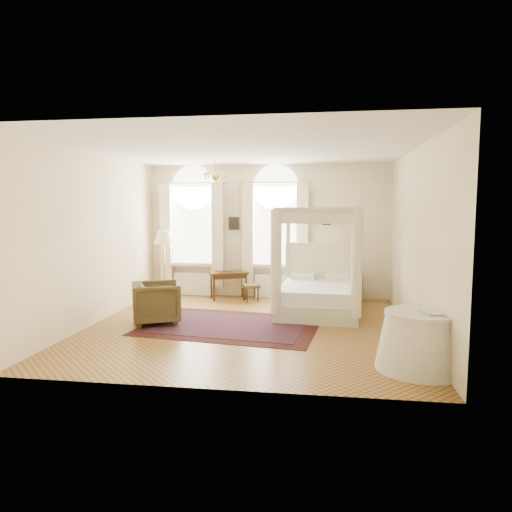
{
  "coord_description": "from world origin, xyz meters",
  "views": [
    {
      "loc": [
        1.33,
        -8.3,
        2.23
      ],
      "look_at": [
        0.08,
        0.4,
        1.31
      ],
      "focal_mm": 32.0,
      "sensor_mm": 36.0,
      "label": 1
    }
  ],
  "objects": [
    {
      "name": "stool",
      "position": [
        -0.32,
        2.33,
        0.35
      ],
      "size": [
        0.48,
        0.48,
        0.41
      ],
      "color": "#453D1D",
      "rests_on": "ground"
    },
    {
      "name": "chandelier",
      "position": [
        -0.9,
        1.2,
        2.91
      ],
      "size": [
        0.51,
        0.45,
        0.5
      ],
      "color": "#AF903A",
      "rests_on": "room_walls"
    },
    {
      "name": "armchair",
      "position": [
        -1.82,
        0.03,
        0.4
      ],
      "size": [
        1.17,
        1.15,
        0.81
      ],
      "primitive_type": "imported",
      "rotation": [
        0.0,
        0.0,
        2.0
      ],
      "color": "#40351B",
      "rests_on": "ground"
    },
    {
      "name": "oriental_rug",
      "position": [
        -0.35,
        0.04,
        0.01
      ],
      "size": [
        3.53,
        2.73,
        0.01
      ],
      "color": "#39120D",
      "rests_on": "ground"
    },
    {
      "name": "writing_desk",
      "position": [
        -0.91,
        2.55,
        0.58
      ],
      "size": [
        1.02,
        0.81,
        0.68
      ],
      "color": "#3B2410",
      "rests_on": "ground"
    },
    {
      "name": "room_walls",
      "position": [
        0.0,
        0.0,
        1.98
      ],
      "size": [
        6.0,
        6.0,
        6.0
      ],
      "color": "#FFEEC2",
      "rests_on": "ground"
    },
    {
      "name": "nightstand",
      "position": [
        2.09,
        2.7,
        0.33
      ],
      "size": [
        0.5,
        0.46,
        0.65
      ],
      "primitive_type": "cube",
      "rotation": [
        0.0,
        0.0,
        -0.12
      ],
      "color": "#3B2410",
      "rests_on": "ground"
    },
    {
      "name": "coffee_table",
      "position": [
        -2.08,
        0.51,
        0.37
      ],
      "size": [
        0.64,
        0.48,
        0.41
      ],
      "color": "silver",
      "rests_on": "ground"
    },
    {
      "name": "canopy_bed",
      "position": [
        1.28,
        1.25,
        0.51
      ],
      "size": [
        1.8,
        2.17,
        2.25
      ],
      "color": "#BDC09C",
      "rests_on": "ground"
    },
    {
      "name": "window_right",
      "position": [
        0.2,
        2.87,
        1.49
      ],
      "size": [
        1.62,
        0.27,
        3.29
      ],
      "color": "white",
      "rests_on": "room_walls"
    },
    {
      "name": "wall_pictures",
      "position": [
        0.09,
        2.97,
        1.89
      ],
      "size": [
        2.54,
        0.03,
        0.39
      ],
      "color": "black",
      "rests_on": "room_walls"
    },
    {
      "name": "window_left",
      "position": [
        -1.9,
        2.87,
        1.49
      ],
      "size": [
        1.62,
        0.27,
        3.29
      ],
      "color": "white",
      "rests_on": "room_walls"
    },
    {
      "name": "laptop",
      "position": [
        -1.07,
        2.54,
        0.69
      ],
      "size": [
        0.32,
        0.23,
        0.02
      ],
      "primitive_type": "imported",
      "rotation": [
        0.0,
        0.0,
        3.31
      ],
      "color": "black",
      "rests_on": "writing_desk"
    },
    {
      "name": "ground",
      "position": [
        0.0,
        0.0,
        0.0
      ],
      "size": [
        6.0,
        6.0,
        0.0
      ],
      "primitive_type": "plane",
      "color": "#9C692D",
      "rests_on": "ground"
    },
    {
      "name": "nightstand_lamp",
      "position": [
        2.2,
        2.8,
        0.89
      ],
      "size": [
        0.25,
        0.25,
        0.37
      ],
      "color": "#AF903A",
      "rests_on": "nightstand"
    },
    {
      "name": "floor_lamp",
      "position": [
        -2.42,
        2.19,
        1.45
      ],
      "size": [
        0.44,
        0.44,
        1.7
      ],
      "color": "#AF903A",
      "rests_on": "ground"
    },
    {
      "name": "book",
      "position": [
        2.72,
        -2.04,
        0.83
      ],
      "size": [
        0.28,
        0.33,
        0.03
      ],
      "primitive_type": "imported",
      "rotation": [
        0.0,
        0.0,
        0.24
      ],
      "color": "black",
      "rests_on": "side_table"
    },
    {
      "name": "side_table",
      "position": [
        2.7,
        -1.9,
        0.4
      ],
      "size": [
        1.2,
        1.2,
        0.81
      ],
      "color": "beige",
      "rests_on": "ground"
    }
  ]
}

